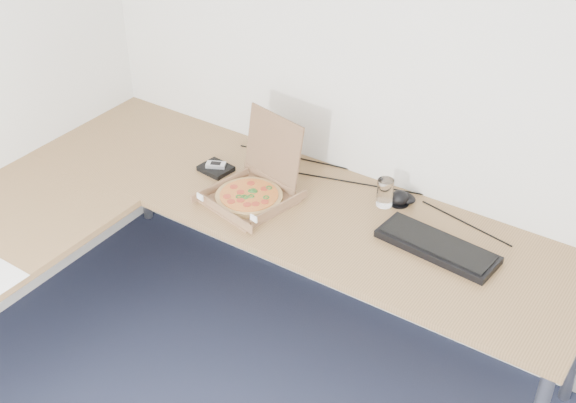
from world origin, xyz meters
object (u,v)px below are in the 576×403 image
Objects in this scene: drinking_glass at (385,193)px; keyboard at (437,247)px; desk at (169,232)px; wallet at (216,169)px; pizza_box at (252,192)px.

keyboard is (0.31, -0.16, -0.05)m from drinking_glass.
drinking_glass is at bearing 43.76° from desk.
keyboard reaches higher than desk.
wallet is (-0.10, 0.44, 0.04)m from desk.
desk is at bearing -136.24° from drinking_glass.
pizza_box is 0.78× the size of keyboard.
drinking_glass reaches higher than desk.
pizza_box is at bearing -150.23° from drinking_glass.
desk is 0.90m from drinking_glass.
keyboard is 3.50× the size of wallet.
drinking_glass reaches higher than keyboard.
desk is 0.39m from pizza_box.
pizza_box is (0.16, 0.34, 0.07)m from desk.
pizza_box is 2.72× the size of wallet.
desk is 5.27× the size of keyboard.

